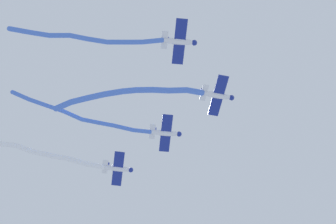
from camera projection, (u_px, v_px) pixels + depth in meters
name	position (u px, v px, depth m)	size (l,w,h in m)	color
airplane_lead	(218.00, 95.00, 75.88)	(5.99, 6.57, 1.83)	silver
smoke_trail_lead	(128.00, 94.00, 74.84)	(21.62, 10.56, 2.88)	#4C75DB
airplane_left_wing	(166.00, 133.00, 79.45)	(5.81, 6.88, 1.83)	silver
smoke_trail_left_wing	(82.00, 116.00, 77.83)	(15.97, 17.53, 1.52)	#4C75DB
airplane_right_wing	(179.00, 41.00, 71.61)	(5.80, 6.89, 1.83)	silver
smoke_trail_right_wing	(87.00, 38.00, 70.13)	(18.47, 13.56, 2.46)	#4C75DB
airplane_slot	(118.00, 168.00, 82.77)	(5.89, 6.75, 1.83)	silver
smoke_trail_slot	(44.00, 153.00, 82.29)	(16.14, 14.43, 3.17)	white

